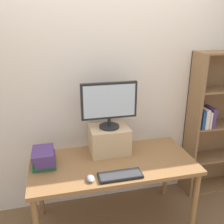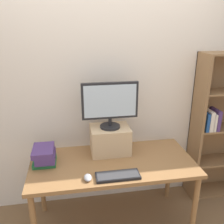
{
  "view_description": "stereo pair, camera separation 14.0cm",
  "coord_description": "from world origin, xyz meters",
  "px_view_note": "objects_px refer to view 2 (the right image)",
  "views": [
    {
      "loc": [
        -0.48,
        -1.97,
        1.95
      ],
      "look_at": [
        0.01,
        0.08,
        1.19
      ],
      "focal_mm": 40.0,
      "sensor_mm": 36.0,
      "label": 1
    },
    {
      "loc": [
        -0.35,
        -2.0,
        1.95
      ],
      "look_at": [
        0.01,
        0.08,
        1.19
      ],
      "focal_mm": 40.0,
      "sensor_mm": 36.0,
      "label": 2
    }
  ],
  "objects_px": {
    "desk": "(113,168)",
    "keyboard": "(118,176)",
    "computer_monitor": "(110,103)",
    "computer_mouse": "(88,178)",
    "riser_box": "(110,140)",
    "book_stack": "(45,156)"
  },
  "relations": [
    {
      "from": "computer_mouse",
      "to": "book_stack",
      "type": "distance_m",
      "value": 0.49
    },
    {
      "from": "riser_box",
      "to": "computer_mouse",
      "type": "bearing_deg",
      "value": -120.58
    },
    {
      "from": "desk",
      "to": "keyboard",
      "type": "bearing_deg",
      "value": -89.43
    },
    {
      "from": "keyboard",
      "to": "computer_mouse",
      "type": "xyz_separation_m",
      "value": [
        -0.25,
        0.01,
        0.01
      ]
    },
    {
      "from": "riser_box",
      "to": "book_stack",
      "type": "xyz_separation_m",
      "value": [
        -0.62,
        -0.12,
        -0.05
      ]
    },
    {
      "from": "computer_mouse",
      "to": "book_stack",
      "type": "relative_size",
      "value": 0.4
    },
    {
      "from": "computer_monitor",
      "to": "keyboard",
      "type": "distance_m",
      "value": 0.66
    },
    {
      "from": "riser_box",
      "to": "book_stack",
      "type": "bearing_deg",
      "value": -169.42
    },
    {
      "from": "keyboard",
      "to": "riser_box",
      "type": "bearing_deg",
      "value": 89.43
    },
    {
      "from": "riser_box",
      "to": "keyboard",
      "type": "distance_m",
      "value": 0.46
    },
    {
      "from": "desk",
      "to": "computer_mouse",
      "type": "relative_size",
      "value": 14.58
    },
    {
      "from": "computer_mouse",
      "to": "computer_monitor",
      "type": "bearing_deg",
      "value": 59.34
    },
    {
      "from": "computer_mouse",
      "to": "riser_box",
      "type": "bearing_deg",
      "value": 59.42
    },
    {
      "from": "computer_monitor",
      "to": "computer_mouse",
      "type": "xyz_separation_m",
      "value": [
        -0.26,
        -0.43,
        -0.49
      ]
    },
    {
      "from": "computer_monitor",
      "to": "desk",
      "type": "bearing_deg",
      "value": -92.08
    },
    {
      "from": "keyboard",
      "to": "computer_mouse",
      "type": "bearing_deg",
      "value": 178.41
    },
    {
      "from": "keyboard",
      "to": "computer_mouse",
      "type": "height_order",
      "value": "computer_mouse"
    },
    {
      "from": "computer_monitor",
      "to": "computer_mouse",
      "type": "relative_size",
      "value": 5.11
    },
    {
      "from": "desk",
      "to": "keyboard",
      "type": "distance_m",
      "value": 0.27
    },
    {
      "from": "riser_box",
      "to": "keyboard",
      "type": "bearing_deg",
      "value": -90.57
    },
    {
      "from": "desk",
      "to": "riser_box",
      "type": "distance_m",
      "value": 0.28
    },
    {
      "from": "desk",
      "to": "computer_monitor",
      "type": "relative_size",
      "value": 2.85
    }
  ]
}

